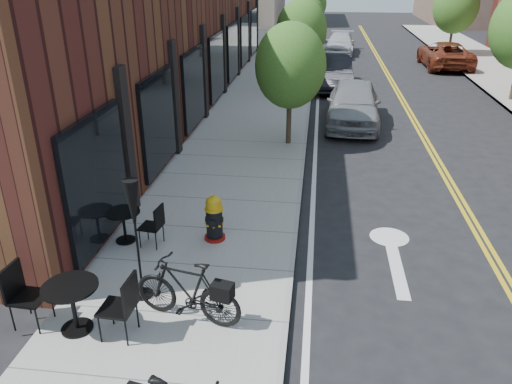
{
  "coord_description": "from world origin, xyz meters",
  "views": [
    {
      "loc": [
        0.27,
        -6.54,
        5.46
      ],
      "look_at": [
        -0.93,
        3.12,
        1.0
      ],
      "focal_mm": 35.0,
      "sensor_mm": 36.0,
      "label": 1
    }
  ],
  "objects_px": {
    "parked_car_b": "(332,71)",
    "parked_car_far": "(445,55)",
    "parked_car_a": "(353,103)",
    "bicycle_left": "(187,290)",
    "bistro_set_b": "(72,301)",
    "parked_car_c": "(340,43)",
    "fire_hydrant": "(214,218)",
    "patio_umbrella": "(134,215)",
    "bistro_set_c": "(124,222)"
  },
  "relations": [
    {
      "from": "parked_car_b",
      "to": "parked_car_far",
      "type": "xyz_separation_m",
      "value": [
        6.48,
        6.05,
        -0.07
      ]
    },
    {
      "from": "parked_car_a",
      "to": "parked_car_far",
      "type": "bearing_deg",
      "value": 67.9
    },
    {
      "from": "bicycle_left",
      "to": "bistro_set_b",
      "type": "bearing_deg",
      "value": -61.67
    },
    {
      "from": "bicycle_left",
      "to": "parked_car_a",
      "type": "xyz_separation_m",
      "value": [
        3.25,
        11.85,
        0.12
      ]
    },
    {
      "from": "parked_car_a",
      "to": "parked_car_far",
      "type": "height_order",
      "value": "parked_car_a"
    },
    {
      "from": "bicycle_left",
      "to": "bistro_set_b",
      "type": "relative_size",
      "value": 0.93
    },
    {
      "from": "parked_car_c",
      "to": "bicycle_left",
      "type": "bearing_deg",
      "value": -91.83
    },
    {
      "from": "parked_car_a",
      "to": "parked_car_far",
      "type": "relative_size",
      "value": 0.9
    },
    {
      "from": "fire_hydrant",
      "to": "parked_car_a",
      "type": "xyz_separation_m",
      "value": [
        3.34,
        9.21,
        0.2
      ]
    },
    {
      "from": "bicycle_left",
      "to": "parked_car_far",
      "type": "xyz_separation_m",
      "value": [
        9.05,
        23.9,
        0.04
      ]
    },
    {
      "from": "bicycle_left",
      "to": "patio_umbrella",
      "type": "relative_size",
      "value": 0.84
    },
    {
      "from": "fire_hydrant",
      "to": "bicycle_left",
      "type": "xyz_separation_m",
      "value": [
        0.1,
        -2.65,
        0.08
      ]
    },
    {
      "from": "parked_car_b",
      "to": "parked_car_c",
      "type": "distance_m",
      "value": 10.37
    },
    {
      "from": "fire_hydrant",
      "to": "parked_car_b",
      "type": "relative_size",
      "value": 0.21
    },
    {
      "from": "fire_hydrant",
      "to": "parked_car_c",
      "type": "height_order",
      "value": "parked_car_c"
    },
    {
      "from": "bicycle_left",
      "to": "parked_car_b",
      "type": "distance_m",
      "value": 18.03
    },
    {
      "from": "bistro_set_c",
      "to": "parked_car_a",
      "type": "distance_m",
      "value": 10.86
    },
    {
      "from": "parked_car_a",
      "to": "parked_car_far",
      "type": "distance_m",
      "value": 13.38
    },
    {
      "from": "bicycle_left",
      "to": "bistro_set_c",
      "type": "xyz_separation_m",
      "value": [
        -1.95,
        2.32,
        -0.11
      ]
    },
    {
      "from": "bistro_set_b",
      "to": "parked_car_c",
      "type": "distance_m",
      "value": 29.1
    },
    {
      "from": "patio_umbrella",
      "to": "parked_car_b",
      "type": "height_order",
      "value": "patio_umbrella"
    },
    {
      "from": "parked_car_a",
      "to": "parked_car_c",
      "type": "height_order",
      "value": "parked_car_a"
    },
    {
      "from": "parked_car_b",
      "to": "parked_car_far",
      "type": "distance_m",
      "value": 8.87
    },
    {
      "from": "fire_hydrant",
      "to": "parked_car_a",
      "type": "distance_m",
      "value": 9.8
    },
    {
      "from": "bicycle_left",
      "to": "parked_car_c",
      "type": "xyz_separation_m",
      "value": [
        3.25,
        28.2,
        -0.04
      ]
    },
    {
      "from": "bistro_set_c",
      "to": "bicycle_left",
      "type": "bearing_deg",
      "value": -42.27
    },
    {
      "from": "bicycle_left",
      "to": "parked_car_c",
      "type": "height_order",
      "value": "parked_car_c"
    },
    {
      "from": "parked_car_c",
      "to": "parked_car_b",
      "type": "bearing_deg",
      "value": -89.05
    },
    {
      "from": "bistro_set_c",
      "to": "parked_car_far",
      "type": "relative_size",
      "value": 0.32
    },
    {
      "from": "bicycle_left",
      "to": "parked_car_a",
      "type": "height_order",
      "value": "parked_car_a"
    },
    {
      "from": "parked_car_c",
      "to": "parked_car_far",
      "type": "bearing_deg",
      "value": -31.76
    },
    {
      "from": "bicycle_left",
      "to": "parked_car_a",
      "type": "relative_size",
      "value": 0.4
    },
    {
      "from": "fire_hydrant",
      "to": "bistro_set_c",
      "type": "relative_size",
      "value": 0.6
    },
    {
      "from": "patio_umbrella",
      "to": "parked_car_b",
      "type": "bearing_deg",
      "value": 78.48
    },
    {
      "from": "bicycle_left",
      "to": "bistro_set_c",
      "type": "relative_size",
      "value": 1.1
    },
    {
      "from": "bistro_set_b",
      "to": "parked_car_far",
      "type": "relative_size",
      "value": 0.39
    },
    {
      "from": "parked_car_a",
      "to": "bistro_set_b",
      "type": "bearing_deg",
      "value": -108.34
    },
    {
      "from": "bistro_set_b",
      "to": "parked_car_b",
      "type": "distance_m",
      "value": 18.82
    },
    {
      "from": "bicycle_left",
      "to": "bistro_set_c",
      "type": "distance_m",
      "value": 3.04
    },
    {
      "from": "bistro_set_b",
      "to": "parked_car_far",
      "type": "bearing_deg",
      "value": 69.43
    },
    {
      "from": "bistro_set_c",
      "to": "parked_car_a",
      "type": "xyz_separation_m",
      "value": [
        5.2,
        9.53,
        0.23
      ]
    },
    {
      "from": "bistro_set_c",
      "to": "parked_car_c",
      "type": "height_order",
      "value": "parked_car_c"
    },
    {
      "from": "bicycle_left",
      "to": "patio_umbrella",
      "type": "distance_m",
      "value": 1.51
    },
    {
      "from": "bicycle_left",
      "to": "bistro_set_b",
      "type": "xyz_separation_m",
      "value": [
        -1.72,
        -0.47,
        -0.02
      ]
    },
    {
      "from": "fire_hydrant",
      "to": "bistro_set_b",
      "type": "height_order",
      "value": "bistro_set_b"
    },
    {
      "from": "patio_umbrella",
      "to": "parked_car_c",
      "type": "xyz_separation_m",
      "value": [
        4.22,
        27.67,
        -1.07
      ]
    },
    {
      "from": "bicycle_left",
      "to": "parked_car_far",
      "type": "height_order",
      "value": "parked_car_far"
    },
    {
      "from": "bicycle_left",
      "to": "parked_car_b",
      "type": "relative_size",
      "value": 0.39
    },
    {
      "from": "fire_hydrant",
      "to": "bistro_set_b",
      "type": "distance_m",
      "value": 3.52
    },
    {
      "from": "parked_car_b",
      "to": "parked_car_far",
      "type": "bearing_deg",
      "value": 40.64
    }
  ]
}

